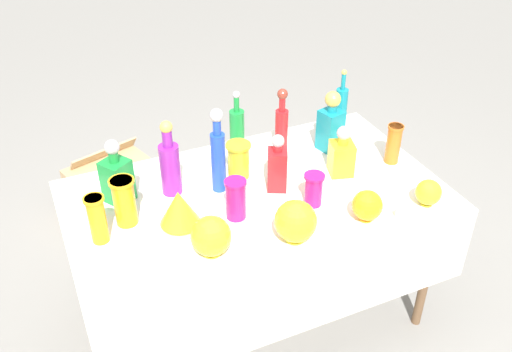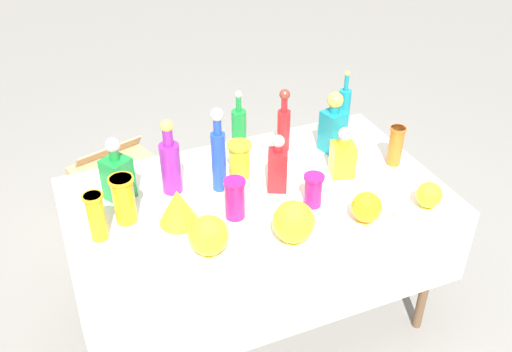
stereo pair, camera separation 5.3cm
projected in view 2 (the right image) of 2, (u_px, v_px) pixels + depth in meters
The scene contains 26 objects.
ground_plane at pixel (256, 314), 2.93m from camera, with size 40.00×40.00×0.00m, color gray.
display_table at pixel (260, 212), 2.51m from camera, with size 1.64×0.96×0.76m.
tall_bottle_0 at pixel (239, 129), 2.75m from camera, with size 0.07×0.07×0.32m.
tall_bottle_1 at pixel (344, 111), 2.86m from camera, with size 0.06×0.06×0.36m.
tall_bottle_2 at pixel (170, 163), 2.45m from camera, with size 0.09×0.09×0.35m.
tall_bottle_3 at pixel (284, 124), 2.74m from camera, with size 0.06×0.06×0.32m.
tall_bottle_4 at pixel (218, 154), 2.44m from camera, with size 0.06×0.06×0.40m.
square_decanter_0 at pixel (342, 155), 2.59m from camera, with size 0.13×0.13×0.24m.
square_decanter_1 at pixel (278, 166), 2.48m from camera, with size 0.11×0.11×0.27m.
square_decanter_2 at pixel (117, 175), 2.42m from camera, with size 0.14×0.14×0.30m.
square_decanter_3 at pixel (333, 125), 2.74m from camera, with size 0.12×0.12×0.31m.
slender_vase_0 at pixel (124, 198), 2.29m from camera, with size 0.10×0.10×0.21m.
slender_vase_1 at pixel (396, 145), 2.65m from camera, with size 0.08×0.08×0.19m.
slender_vase_2 at pixel (235, 198), 2.32m from camera, with size 0.09×0.09×0.18m.
slender_vase_3 at pixel (239, 159), 2.58m from camera, with size 0.11×0.11×0.17m.
slender_vase_4 at pixel (313, 189), 2.40m from camera, with size 0.09×0.09×0.15m.
slender_vase_5 at pixel (96, 215), 2.20m from camera, with size 0.08×0.08×0.21m.
fluted_vase_0 at pixel (178, 206), 2.29m from camera, with size 0.16×0.16×0.16m.
round_bowl_0 at pixel (294, 222), 2.20m from camera, with size 0.17×0.17×0.18m.
round_bowl_1 at pixel (367, 207), 2.31m from camera, with size 0.13×0.13×0.13m.
round_bowl_2 at pixel (208, 235), 2.14m from camera, with size 0.16×0.16×0.16m.
round_bowl_3 at pixel (429, 195), 2.40m from camera, with size 0.11×0.11×0.12m.
price_tag_left at pixel (180, 283), 2.03m from camera, with size 0.06×0.01×0.04m, color white.
price_tag_center at pixel (400, 215), 2.35m from camera, with size 0.04×0.01×0.05m, color white.
price_tag_right at pixel (258, 263), 2.11m from camera, with size 0.05×0.01×0.05m, color white.
cardboard_box_behind_left at pixel (116, 183), 3.64m from camera, with size 0.57×0.44×0.38m.
Camera 2 is at (-0.78, -1.87, 2.24)m, focal length 40.00 mm.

